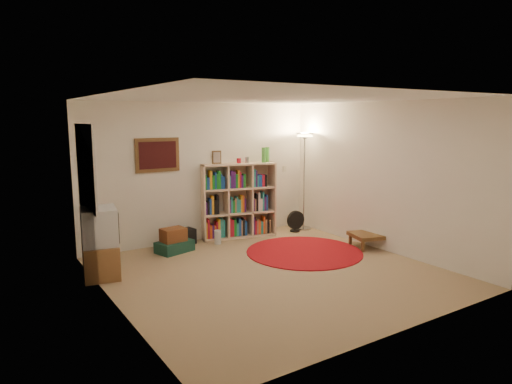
{
  "coord_description": "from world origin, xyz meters",
  "views": [
    {
      "loc": [
        -3.65,
        -5.21,
        2.23
      ],
      "look_at": [
        0.1,
        0.6,
        1.1
      ],
      "focal_mm": 32.0,
      "sensor_mm": 36.0,
      "label": 1
    }
  ],
  "objects_px": {
    "floor_lamp": "(305,149)",
    "floor_fan": "(296,221)",
    "tv_stand": "(100,244)",
    "side_table": "(368,236)",
    "suitcase": "(175,246)",
    "bookshelf": "(237,201)"
  },
  "relations": [
    {
      "from": "bookshelf",
      "to": "floor_fan",
      "type": "xyz_separation_m",
      "value": [
        1.16,
        -0.31,
        -0.47
      ]
    },
    {
      "from": "bookshelf",
      "to": "side_table",
      "type": "distance_m",
      "value": 2.46
    },
    {
      "from": "tv_stand",
      "to": "side_table",
      "type": "relative_size",
      "value": 1.48
    },
    {
      "from": "floor_lamp",
      "to": "tv_stand",
      "type": "xyz_separation_m",
      "value": [
        -4.16,
        -0.63,
        -1.13
      ]
    },
    {
      "from": "floor_lamp",
      "to": "suitcase",
      "type": "xyz_separation_m",
      "value": [
        -2.82,
        -0.08,
        -1.52
      ]
    },
    {
      "from": "floor_lamp",
      "to": "floor_fan",
      "type": "bearing_deg",
      "value": -161.93
    },
    {
      "from": "bookshelf",
      "to": "floor_lamp",
      "type": "xyz_separation_m",
      "value": [
        1.43,
        -0.22,
        0.93
      ]
    },
    {
      "from": "floor_lamp",
      "to": "floor_fan",
      "type": "relative_size",
      "value": 4.63
    },
    {
      "from": "floor_lamp",
      "to": "floor_fan",
      "type": "distance_m",
      "value": 1.43
    },
    {
      "from": "floor_lamp",
      "to": "floor_fan",
      "type": "height_order",
      "value": "floor_lamp"
    },
    {
      "from": "floor_fan",
      "to": "suitcase",
      "type": "bearing_deg",
      "value": -177.39
    },
    {
      "from": "bookshelf",
      "to": "suitcase",
      "type": "height_order",
      "value": "bookshelf"
    },
    {
      "from": "bookshelf",
      "to": "floor_lamp",
      "type": "height_order",
      "value": "floor_lamp"
    },
    {
      "from": "tv_stand",
      "to": "side_table",
      "type": "xyz_separation_m",
      "value": [
        4.27,
        -1.02,
        -0.27
      ]
    },
    {
      "from": "bookshelf",
      "to": "suitcase",
      "type": "distance_m",
      "value": 1.54
    },
    {
      "from": "floor_fan",
      "to": "suitcase",
      "type": "distance_m",
      "value": 2.56
    },
    {
      "from": "floor_lamp",
      "to": "suitcase",
      "type": "bearing_deg",
      "value": -178.36
    },
    {
      "from": "floor_fan",
      "to": "side_table",
      "type": "relative_size",
      "value": 0.63
    },
    {
      "from": "suitcase",
      "to": "floor_lamp",
      "type": "bearing_deg",
      "value": -13.91
    },
    {
      "from": "bookshelf",
      "to": "tv_stand",
      "type": "distance_m",
      "value": 2.87
    },
    {
      "from": "floor_fan",
      "to": "side_table",
      "type": "height_order",
      "value": "floor_fan"
    },
    {
      "from": "tv_stand",
      "to": "bookshelf",
      "type": "bearing_deg",
      "value": 27.43
    }
  ]
}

